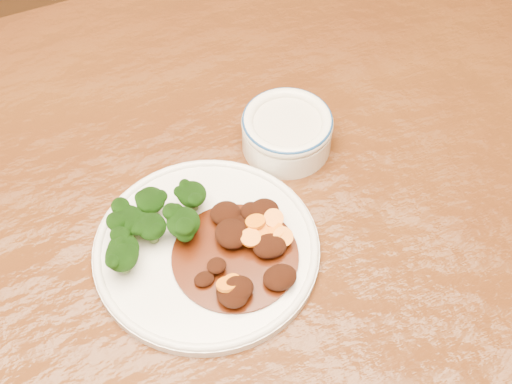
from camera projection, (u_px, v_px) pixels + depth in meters
name	position (u px, v px, depth m)	size (l,w,h in m)	color
dining_table	(180.00, 285.00, 0.82)	(1.51, 0.92, 0.75)	#4C270D
dinner_plate	(206.00, 249.00, 0.74)	(0.24, 0.24, 0.01)	white
broccoli_florets	(150.00, 225.00, 0.73)	(0.12, 0.09, 0.04)	olive
mince_stew	(246.00, 249.00, 0.73)	(0.13, 0.13, 0.03)	#401506
dip_bowl	(287.00, 131.00, 0.82)	(0.11, 0.11, 0.05)	white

